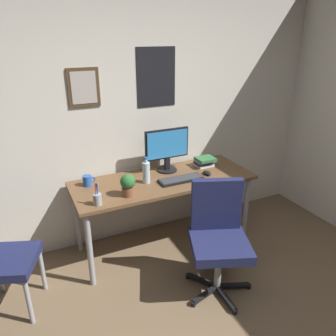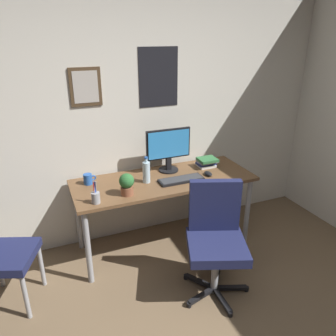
{
  "view_description": "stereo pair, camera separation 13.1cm",
  "coord_description": "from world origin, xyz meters",
  "px_view_note": "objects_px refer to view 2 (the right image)",
  "views": [
    {
      "loc": [
        -0.98,
        -0.88,
        2.04
      ],
      "look_at": [
        0.2,
        1.64,
        0.9
      ],
      "focal_mm": 35.08,
      "sensor_mm": 36.0,
      "label": 1
    },
    {
      "loc": [
        -0.86,
        -0.93,
        2.04
      ],
      "look_at": [
        0.2,
        1.64,
        0.9
      ],
      "focal_mm": 35.08,
      "sensor_mm": 36.0,
      "label": 2
    }
  ],
  "objects_px": {
    "monitor": "(168,148)",
    "computer_mouse": "(208,174)",
    "potted_plant": "(127,183)",
    "book_stack_left": "(207,162)",
    "office_chair": "(216,234)",
    "keyboard": "(181,180)",
    "water_bottle": "(146,172)",
    "pen_cup": "(96,197)",
    "coffee_mug_near": "(88,179)"
  },
  "relations": [
    {
      "from": "potted_plant",
      "to": "book_stack_left",
      "type": "xyz_separation_m",
      "value": [
        0.95,
        0.31,
        -0.05
      ]
    },
    {
      "from": "office_chair",
      "to": "potted_plant",
      "type": "height_order",
      "value": "office_chair"
    },
    {
      "from": "monitor",
      "to": "computer_mouse",
      "type": "bearing_deg",
      "value": -40.23
    },
    {
      "from": "office_chair",
      "to": "monitor",
      "type": "bearing_deg",
      "value": 92.73
    },
    {
      "from": "keyboard",
      "to": "monitor",
      "type": "bearing_deg",
      "value": 92.75
    },
    {
      "from": "office_chair",
      "to": "coffee_mug_near",
      "type": "bearing_deg",
      "value": 133.89
    },
    {
      "from": "keyboard",
      "to": "computer_mouse",
      "type": "height_order",
      "value": "computer_mouse"
    },
    {
      "from": "office_chair",
      "to": "pen_cup",
      "type": "relative_size",
      "value": 4.75
    },
    {
      "from": "coffee_mug_near",
      "to": "office_chair",
      "type": "bearing_deg",
      "value": -46.11
    },
    {
      "from": "office_chair",
      "to": "book_stack_left",
      "type": "distance_m",
      "value": 0.96
    },
    {
      "from": "potted_plant",
      "to": "pen_cup",
      "type": "xyz_separation_m",
      "value": [
        -0.28,
        -0.05,
        -0.05
      ]
    },
    {
      "from": "book_stack_left",
      "to": "pen_cup",
      "type": "bearing_deg",
      "value": -163.77
    },
    {
      "from": "pen_cup",
      "to": "monitor",
      "type": "bearing_deg",
      "value": 26.63
    },
    {
      "from": "potted_plant",
      "to": "book_stack_left",
      "type": "distance_m",
      "value": 1.0
    },
    {
      "from": "computer_mouse",
      "to": "water_bottle",
      "type": "bearing_deg",
      "value": 172.29
    },
    {
      "from": "book_stack_left",
      "to": "water_bottle",
      "type": "bearing_deg",
      "value": -169.57
    },
    {
      "from": "keyboard",
      "to": "book_stack_left",
      "type": "xyz_separation_m",
      "value": [
        0.4,
        0.23,
        0.04
      ]
    },
    {
      "from": "monitor",
      "to": "water_bottle",
      "type": "distance_m",
      "value": 0.37
    },
    {
      "from": "office_chair",
      "to": "potted_plant",
      "type": "distance_m",
      "value": 0.86
    },
    {
      "from": "monitor",
      "to": "keyboard",
      "type": "bearing_deg",
      "value": -87.25
    },
    {
      "from": "potted_plant",
      "to": "coffee_mug_near",
      "type": "bearing_deg",
      "value": 128.28
    },
    {
      "from": "keyboard",
      "to": "computer_mouse",
      "type": "distance_m",
      "value": 0.3
    },
    {
      "from": "office_chair",
      "to": "monitor",
      "type": "relative_size",
      "value": 2.07
    },
    {
      "from": "monitor",
      "to": "computer_mouse",
      "type": "xyz_separation_m",
      "value": [
        0.31,
        -0.27,
        -0.22
      ]
    },
    {
      "from": "computer_mouse",
      "to": "book_stack_left",
      "type": "xyz_separation_m",
      "value": [
        0.1,
        0.21,
        0.03
      ]
    },
    {
      "from": "monitor",
      "to": "coffee_mug_near",
      "type": "distance_m",
      "value": 0.83
    },
    {
      "from": "keyboard",
      "to": "water_bottle",
      "type": "distance_m",
      "value": 0.34
    },
    {
      "from": "office_chair",
      "to": "water_bottle",
      "type": "height_order",
      "value": "water_bottle"
    },
    {
      "from": "keyboard",
      "to": "pen_cup",
      "type": "xyz_separation_m",
      "value": [
        -0.83,
        -0.13,
        0.04
      ]
    },
    {
      "from": "monitor",
      "to": "potted_plant",
      "type": "xyz_separation_m",
      "value": [
        -0.54,
        -0.36,
        -0.13
      ]
    },
    {
      "from": "computer_mouse",
      "to": "pen_cup",
      "type": "height_order",
      "value": "pen_cup"
    },
    {
      "from": "potted_plant",
      "to": "pen_cup",
      "type": "bearing_deg",
      "value": -169.7
    },
    {
      "from": "keyboard",
      "to": "computer_mouse",
      "type": "xyz_separation_m",
      "value": [
        0.3,
        0.02,
        0.01
      ]
    },
    {
      "from": "pen_cup",
      "to": "keyboard",
      "type": "bearing_deg",
      "value": 8.71
    },
    {
      "from": "keyboard",
      "to": "pen_cup",
      "type": "distance_m",
      "value": 0.84
    },
    {
      "from": "monitor",
      "to": "coffee_mug_near",
      "type": "bearing_deg",
      "value": -179.05
    },
    {
      "from": "keyboard",
      "to": "water_bottle",
      "type": "height_order",
      "value": "water_bottle"
    },
    {
      "from": "office_chair",
      "to": "monitor",
      "type": "height_order",
      "value": "monitor"
    },
    {
      "from": "water_bottle",
      "to": "pen_cup",
      "type": "xyz_separation_m",
      "value": [
        -0.52,
        -0.23,
        -0.05
      ]
    },
    {
      "from": "coffee_mug_near",
      "to": "book_stack_left",
      "type": "bearing_deg",
      "value": -1.78
    },
    {
      "from": "keyboard",
      "to": "potted_plant",
      "type": "xyz_separation_m",
      "value": [
        -0.55,
        -0.08,
        0.09
      ]
    },
    {
      "from": "monitor",
      "to": "potted_plant",
      "type": "bearing_deg",
      "value": -146.27
    },
    {
      "from": "potted_plant",
      "to": "water_bottle",
      "type": "bearing_deg",
      "value": 36.4
    },
    {
      "from": "office_chair",
      "to": "water_bottle",
      "type": "bearing_deg",
      "value": 115.42
    },
    {
      "from": "water_bottle",
      "to": "office_chair",
      "type": "bearing_deg",
      "value": -64.58
    },
    {
      "from": "coffee_mug_near",
      "to": "potted_plant",
      "type": "distance_m",
      "value": 0.44
    },
    {
      "from": "monitor",
      "to": "pen_cup",
      "type": "bearing_deg",
      "value": -153.37
    },
    {
      "from": "office_chair",
      "to": "potted_plant",
      "type": "relative_size",
      "value": 4.87
    },
    {
      "from": "pen_cup",
      "to": "book_stack_left",
      "type": "xyz_separation_m",
      "value": [
        1.23,
        0.36,
        -0.0
      ]
    },
    {
      "from": "office_chair",
      "to": "book_stack_left",
      "type": "height_order",
      "value": "office_chair"
    }
  ]
}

